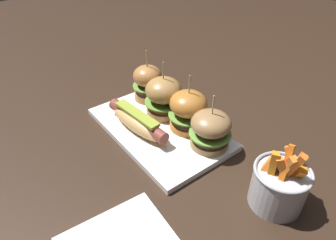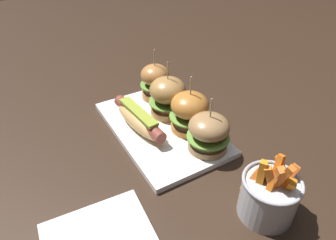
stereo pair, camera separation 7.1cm
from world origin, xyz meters
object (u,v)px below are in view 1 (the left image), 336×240
Objects in this scene: slider_far_left at (148,82)px; slider_center_left at (164,96)px; hot_dog at (137,121)px; fries_bucket at (279,185)px; platter_main at (159,128)px; slider_center_right at (188,110)px; slider_far_right at (210,129)px.

slider_center_left is at bearing -6.32° from slider_far_left.
slider_far_left reaches higher than hot_dog.
slider_far_left is at bearing 179.05° from fries_bucket.
platter_main is at bearing -47.15° from slider_center_left.
slider_center_left is (-0.04, 0.04, 0.06)m from platter_main.
platter_main is 2.41× the size of slider_center_left.
hot_dog is 0.15m from slider_far_left.
slider_center_right is (0.08, 0.01, -0.00)m from slider_center_left.
slider_far_right is (0.12, 0.05, 0.05)m from platter_main.
fries_bucket is (0.35, 0.00, -0.02)m from slider_center_left.
platter_main is 2.68× the size of slider_far_right.
slider_center_left reaches higher than fries_bucket.
slider_center_right is 1.01× the size of fries_bucket.
slider_far_right is (0.25, -0.00, -0.01)m from slider_far_left.
slider_far_right is at bearing 2.57° from slider_center_left.
slider_center_left reaches higher than platter_main.
slider_center_right is (0.17, 0.00, -0.00)m from slider_far_left.
hot_dog is at bearing -79.83° from slider_center_left.
slider_far_right is 0.93× the size of fries_bucket.
slider_far_left is at bearing -179.61° from slider_center_right.
slider_center_left is at bearing 132.85° from platter_main.
slider_center_left is 1.03× the size of fries_bucket.
fries_bucket is at bearing 0.35° from slider_center_left.
platter_main is 2.46× the size of slider_center_right.
platter_main is 0.15m from slider_far_left.
slider_center_right is at bearing 7.19° from slider_center_left.
slider_far_left reaches higher than platter_main.
platter_main is 0.14m from slider_far_right.
slider_center_right reaches higher than platter_main.
slider_center_right is (0.07, 0.10, 0.03)m from hot_dog.
platter_main is at bearing -22.74° from slider_far_left.
hot_dog is 1.38× the size of slider_far_left.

